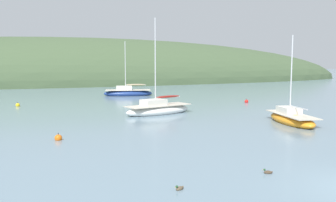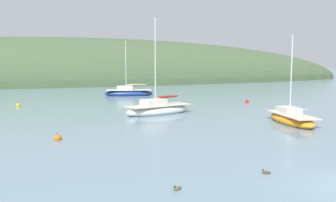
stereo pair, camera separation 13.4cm
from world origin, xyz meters
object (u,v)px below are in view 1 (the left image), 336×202
object	(u,v)px
sailboat_orange_cutter	(158,109)
sailboat_grey_yawl	(128,93)
mooring_buoy_inner	(58,138)
sailboat_red_portside	(291,118)
mooring_buoy_channel	(18,105)
mooring_buoy_outer	(246,101)
duck_lone_right	(179,188)
duck_straggler	(268,172)

from	to	relation	value
sailboat_orange_cutter	sailboat_grey_yawl	world-z (taller)	sailboat_orange_cutter
sailboat_grey_yawl	mooring_buoy_inner	bearing A→B (deg)	-112.98
sailboat_red_portside	mooring_buoy_channel	size ratio (longest dim) A/B	12.67
sailboat_red_portside	mooring_buoy_outer	world-z (taller)	sailboat_red_portside
sailboat_red_portside	duck_lone_right	xyz separation A→B (m)	(-13.46, -9.86, -0.30)
duck_lone_right	sailboat_grey_yawl	bearing A→B (deg)	78.13
sailboat_red_portside	duck_straggler	xyz separation A→B (m)	(-9.31, -9.46, -0.30)
sailboat_orange_cutter	sailboat_red_portside	bearing A→B (deg)	-46.92
sailboat_orange_cutter	mooring_buoy_outer	xyz separation A→B (m)	(12.55, 4.73, -0.28)
sailboat_red_portside	sailboat_grey_yawl	size ratio (longest dim) A/B	0.88
sailboat_orange_cutter	duck_straggler	bearing A→B (deg)	-94.89
mooring_buoy_inner	mooring_buoy_channel	xyz separation A→B (m)	(-2.84, 18.55, 0.00)
duck_lone_right	mooring_buoy_outer	bearing A→B (deg)	51.50
sailboat_red_portside	sailboat_grey_yawl	xyz separation A→B (m)	(-5.82, 26.50, 0.05)
mooring_buoy_outer	mooring_buoy_channel	size ratio (longest dim) A/B	1.00
mooring_buoy_channel	mooring_buoy_outer	bearing A→B (deg)	-13.19
mooring_buoy_outer	sailboat_red_portside	bearing A→B (deg)	-110.06
duck_straggler	sailboat_grey_yawl	bearing A→B (deg)	84.46
sailboat_grey_yawl	mooring_buoy_inner	size ratio (longest dim) A/B	14.42
sailboat_orange_cutter	sailboat_grey_yawl	bearing A→B (deg)	83.82
sailboat_grey_yawl	mooring_buoy_outer	distance (m)	17.11
sailboat_orange_cutter	mooring_buoy_channel	world-z (taller)	sailboat_orange_cutter
sailboat_red_portside	duck_straggler	world-z (taller)	sailboat_red_portside
sailboat_orange_cutter	duck_straggler	size ratio (longest dim) A/B	21.28
sailboat_grey_yawl	mooring_buoy_inner	xyz separation A→B (m)	(-11.13, -26.23, -0.29)
mooring_buoy_channel	duck_straggler	size ratio (longest dim) A/B	1.32
sailboat_red_portside	duck_lone_right	distance (m)	16.69
sailboat_orange_cutter	sailboat_grey_yawl	xyz separation A→B (m)	(1.97, 18.17, 0.01)
mooring_buoy_inner	duck_lone_right	size ratio (longest dim) A/B	1.31
mooring_buoy_outer	duck_straggler	world-z (taller)	mooring_buoy_outer
sailboat_red_portside	sailboat_grey_yawl	world-z (taller)	sailboat_grey_yawl
sailboat_red_portside	mooring_buoy_channel	bearing A→B (deg)	136.44
mooring_buoy_outer	duck_straggler	bearing A→B (deg)	-122.01
mooring_buoy_inner	mooring_buoy_channel	bearing A→B (deg)	98.70
sailboat_orange_cutter	mooring_buoy_channel	bearing A→B (deg)	138.84
mooring_buoy_channel	duck_straggler	bearing A→B (deg)	-69.67
sailboat_red_portside	mooring_buoy_outer	distance (m)	13.91
sailboat_red_portside	mooring_buoy_channel	world-z (taller)	sailboat_red_portside
duck_straggler	mooring_buoy_outer	bearing A→B (deg)	57.99
duck_straggler	mooring_buoy_inner	bearing A→B (deg)	128.14
mooring_buoy_inner	sailboat_grey_yawl	bearing A→B (deg)	67.02
mooring_buoy_inner	duck_lone_right	xyz separation A→B (m)	(3.49, -10.12, -0.07)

